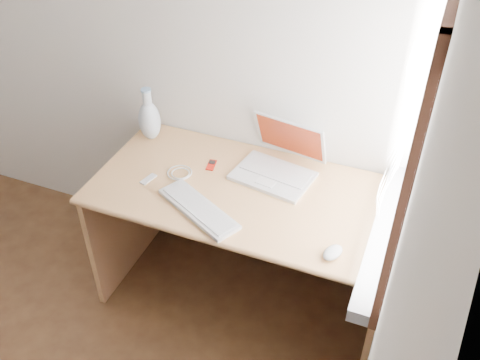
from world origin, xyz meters
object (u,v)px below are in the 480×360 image
at_px(desk, 251,213).
at_px(laptop, 276,162).
at_px(vase, 149,119).
at_px(external_keyboard, 199,209).

distance_m(desk, laptop, 0.31).
relative_size(desk, vase, 4.90).
distance_m(laptop, external_keyboard, 0.46).
distance_m(external_keyboard, vase, 0.66).
xyz_separation_m(desk, external_keyboard, (-0.14, -0.30, 0.23)).
distance_m(desk, vase, 0.72).
relative_size(external_keyboard, vase, 1.53).
bearing_deg(desk, external_keyboard, -114.65).
bearing_deg(desk, laptop, 47.50).
height_order(external_keyboard, vase, vase).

